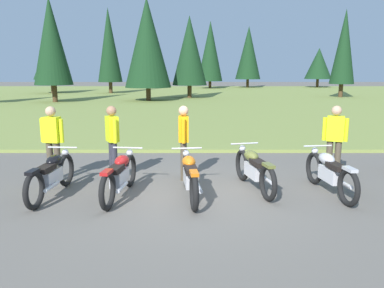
{
  "coord_description": "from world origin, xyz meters",
  "views": [
    {
      "loc": [
        -0.01,
        -7.28,
        2.45
      ],
      "look_at": [
        0.0,
        0.6,
        0.9
      ],
      "focal_mm": 35.53,
      "sensor_mm": 36.0,
      "label": 1
    }
  ],
  "objects_px": {
    "motorcycle_orange": "(189,176)",
    "rider_near_row_end": "(183,138)",
    "motorcycle_red": "(119,175)",
    "rider_checking_bike": "(334,138)",
    "rider_in_hivis_vest": "(52,139)",
    "motorcycle_silver": "(329,172)",
    "motorcycle_olive": "(254,169)",
    "rider_with_back_turned": "(112,138)",
    "motorcycle_black": "(51,175)"
  },
  "relations": [
    {
      "from": "motorcycle_orange",
      "to": "rider_near_row_end",
      "type": "xyz_separation_m",
      "value": [
        -0.15,
        1.27,
        0.51
      ]
    },
    {
      "from": "motorcycle_red",
      "to": "rider_checking_bike",
      "type": "distance_m",
      "value": 4.79
    },
    {
      "from": "motorcycle_red",
      "to": "rider_near_row_end",
      "type": "xyz_separation_m",
      "value": [
        1.21,
        1.21,
        0.51
      ]
    },
    {
      "from": "rider_in_hivis_vest",
      "to": "motorcycle_silver",
      "type": "bearing_deg",
      "value": -8.69
    },
    {
      "from": "motorcycle_olive",
      "to": "rider_with_back_turned",
      "type": "bearing_deg",
      "value": 166.62
    },
    {
      "from": "motorcycle_orange",
      "to": "rider_with_back_turned",
      "type": "distance_m",
      "value": 2.19
    },
    {
      "from": "motorcycle_red",
      "to": "rider_checking_bike",
      "type": "height_order",
      "value": "rider_checking_bike"
    },
    {
      "from": "motorcycle_black",
      "to": "motorcycle_silver",
      "type": "relative_size",
      "value": 1.0
    },
    {
      "from": "rider_in_hivis_vest",
      "to": "rider_with_back_turned",
      "type": "bearing_deg",
      "value": 4.61
    },
    {
      "from": "motorcycle_silver",
      "to": "rider_checking_bike",
      "type": "relative_size",
      "value": 1.25
    },
    {
      "from": "motorcycle_black",
      "to": "rider_near_row_end",
      "type": "relative_size",
      "value": 1.26
    },
    {
      "from": "motorcycle_black",
      "to": "motorcycle_silver",
      "type": "bearing_deg",
      "value": 1.73
    },
    {
      "from": "motorcycle_silver",
      "to": "rider_with_back_turned",
      "type": "bearing_deg",
      "value": 167.59
    },
    {
      "from": "rider_with_back_turned",
      "to": "rider_in_hivis_vest",
      "type": "bearing_deg",
      "value": -175.39
    },
    {
      "from": "rider_with_back_turned",
      "to": "rider_checking_bike",
      "type": "height_order",
      "value": "same"
    },
    {
      "from": "motorcycle_orange",
      "to": "motorcycle_silver",
      "type": "xyz_separation_m",
      "value": [
        2.79,
        0.25,
        0.0
      ]
    },
    {
      "from": "rider_in_hivis_vest",
      "to": "motorcycle_orange",
      "type": "bearing_deg",
      "value": -20.68
    },
    {
      "from": "rider_with_back_turned",
      "to": "rider_in_hivis_vest",
      "type": "relative_size",
      "value": 1.0
    },
    {
      "from": "rider_in_hivis_vest",
      "to": "rider_near_row_end",
      "type": "relative_size",
      "value": 1.0
    },
    {
      "from": "rider_checking_bike",
      "to": "rider_near_row_end",
      "type": "distance_m",
      "value": 3.38
    },
    {
      "from": "motorcycle_black",
      "to": "motorcycle_olive",
      "type": "distance_m",
      "value": 4.04
    },
    {
      "from": "motorcycle_orange",
      "to": "motorcycle_silver",
      "type": "distance_m",
      "value": 2.8
    },
    {
      "from": "motorcycle_black",
      "to": "rider_with_back_turned",
      "type": "bearing_deg",
      "value": 50.12
    },
    {
      "from": "motorcycle_olive",
      "to": "motorcycle_silver",
      "type": "xyz_separation_m",
      "value": [
        1.47,
        -0.27,
        0.0
      ]
    },
    {
      "from": "rider_with_back_turned",
      "to": "motorcycle_black",
      "type": "bearing_deg",
      "value": -129.88
    },
    {
      "from": "motorcycle_black",
      "to": "motorcycle_red",
      "type": "distance_m",
      "value": 1.34
    },
    {
      "from": "motorcycle_red",
      "to": "rider_in_hivis_vest",
      "type": "bearing_deg",
      "value": 146.83
    },
    {
      "from": "motorcycle_black",
      "to": "motorcycle_orange",
      "type": "xyz_separation_m",
      "value": [
        2.69,
        -0.09,
        0.0
      ]
    },
    {
      "from": "motorcycle_black",
      "to": "motorcycle_red",
      "type": "height_order",
      "value": "same"
    },
    {
      "from": "motorcycle_silver",
      "to": "rider_checking_bike",
      "type": "bearing_deg",
      "value": 66.94
    },
    {
      "from": "motorcycle_red",
      "to": "rider_checking_bike",
      "type": "xyz_separation_m",
      "value": [
        4.59,
        1.25,
        0.51
      ]
    },
    {
      "from": "motorcycle_black",
      "to": "motorcycle_olive",
      "type": "relative_size",
      "value": 1.01
    },
    {
      "from": "rider_checking_bike",
      "to": "rider_near_row_end",
      "type": "height_order",
      "value": "same"
    },
    {
      "from": "motorcycle_silver",
      "to": "rider_in_hivis_vest",
      "type": "height_order",
      "value": "rider_in_hivis_vest"
    },
    {
      "from": "motorcycle_silver",
      "to": "rider_near_row_end",
      "type": "relative_size",
      "value": 1.25
    },
    {
      "from": "motorcycle_orange",
      "to": "rider_in_hivis_vest",
      "type": "bearing_deg",
      "value": 159.32
    },
    {
      "from": "motorcycle_olive",
      "to": "motorcycle_silver",
      "type": "distance_m",
      "value": 1.49
    },
    {
      "from": "rider_with_back_turned",
      "to": "rider_near_row_end",
      "type": "height_order",
      "value": "same"
    },
    {
      "from": "motorcycle_orange",
      "to": "rider_in_hivis_vest",
      "type": "relative_size",
      "value": 1.26
    },
    {
      "from": "rider_in_hivis_vest",
      "to": "rider_near_row_end",
      "type": "xyz_separation_m",
      "value": [
        2.88,
        0.13,
        0.0
      ]
    },
    {
      "from": "motorcycle_black",
      "to": "rider_checking_bike",
      "type": "distance_m",
      "value": 6.07
    },
    {
      "from": "motorcycle_black",
      "to": "rider_checking_bike",
      "type": "relative_size",
      "value": 1.26
    },
    {
      "from": "motorcycle_red",
      "to": "motorcycle_olive",
      "type": "height_order",
      "value": "same"
    },
    {
      "from": "motorcycle_red",
      "to": "rider_in_hivis_vest",
      "type": "distance_m",
      "value": 2.05
    },
    {
      "from": "motorcycle_orange",
      "to": "motorcycle_black",
      "type": "bearing_deg",
      "value": 178.16
    },
    {
      "from": "motorcycle_red",
      "to": "rider_in_hivis_vest",
      "type": "height_order",
      "value": "rider_in_hivis_vest"
    },
    {
      "from": "motorcycle_black",
      "to": "rider_near_row_end",
      "type": "height_order",
      "value": "rider_near_row_end"
    },
    {
      "from": "motorcycle_black",
      "to": "rider_checking_bike",
      "type": "bearing_deg",
      "value": 11.58
    },
    {
      "from": "motorcycle_olive",
      "to": "rider_in_hivis_vest",
      "type": "xyz_separation_m",
      "value": [
        -4.34,
        0.62,
        0.51
      ]
    },
    {
      "from": "motorcycle_black",
      "to": "motorcycle_red",
      "type": "xyz_separation_m",
      "value": [
        1.34,
        -0.03,
        0.0
      ]
    }
  ]
}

